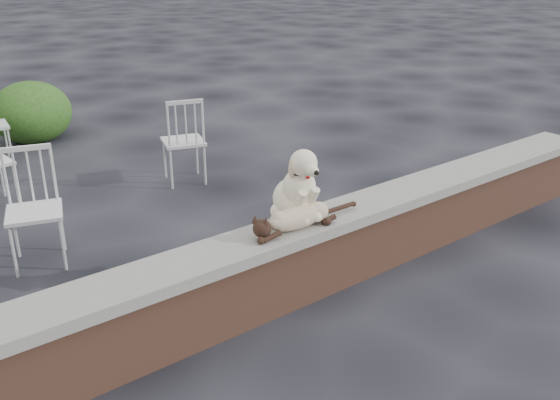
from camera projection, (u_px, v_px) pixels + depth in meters
ground at (337, 279)px, 4.76m from camera, size 60.00×60.00×0.00m
brick_wall at (339, 250)px, 4.66m from camera, size 6.00×0.30×0.50m
capstone at (340, 215)px, 4.55m from camera, size 6.20×0.40×0.08m
dog at (294, 182)px, 4.30m from camera, size 0.40×0.50×0.55m
cat at (298, 216)px, 4.22m from camera, size 1.11×0.34×0.19m
chair_c at (183, 140)px, 6.53m from camera, size 0.70×0.70×0.94m
chair_b at (34, 210)px, 4.81m from camera, size 0.71×0.71×0.94m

